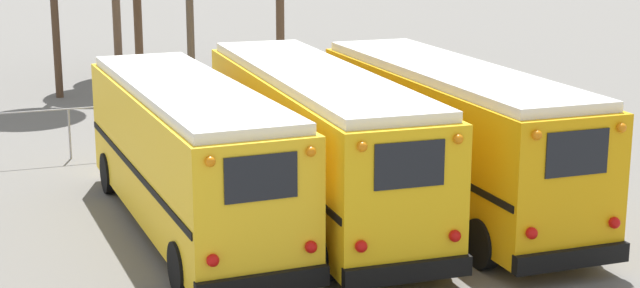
# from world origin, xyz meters

# --- Properties ---
(ground_plane) EXTENTS (160.00, 160.00, 0.00)m
(ground_plane) POSITION_xyz_m (0.00, 0.00, 0.00)
(ground_plane) COLOR #66635E
(school_bus_0) EXTENTS (2.70, 9.79, 3.18)m
(school_bus_0) POSITION_xyz_m (-2.92, 0.32, 1.73)
(school_bus_0) COLOR yellow
(school_bus_0) RESTS_ON ground
(school_bus_1) EXTENTS (2.85, 10.85, 3.27)m
(school_bus_1) POSITION_xyz_m (-0.00, 0.50, 1.77)
(school_bus_1) COLOR yellow
(school_bus_1) RESTS_ON ground
(school_bus_2) EXTENTS (2.54, 10.01, 3.32)m
(school_bus_2) POSITION_xyz_m (2.92, -0.33, 1.80)
(school_bus_2) COLOR #E5A00C
(school_bus_2) RESTS_ON ground
(fence_line) EXTENTS (13.91, 0.06, 1.42)m
(fence_line) POSITION_xyz_m (0.00, 7.51, 0.97)
(fence_line) COLOR #939399
(fence_line) RESTS_ON ground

